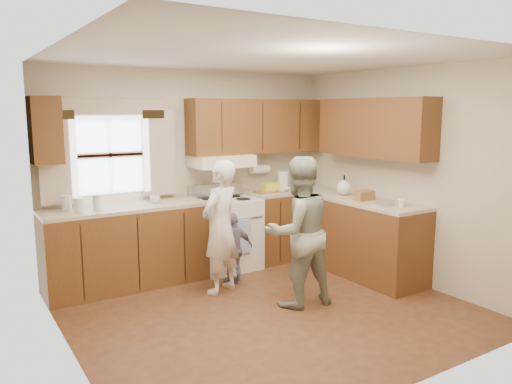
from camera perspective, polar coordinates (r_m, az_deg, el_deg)
room at (r=4.88m, az=1.52°, el=0.42°), size 3.80×3.80×3.80m
kitchen_fixtures at (r=6.17m, az=0.68°, el=-1.60°), size 3.80×2.25×2.15m
stove at (r=6.39m, az=-3.46°, el=-4.64°), size 0.76×0.67×1.07m
woman_left at (r=5.50m, az=-4.07°, el=-4.02°), size 0.64×0.55×1.48m
woman_right at (r=5.13m, az=4.85°, el=-4.57°), size 0.81×0.66×1.55m
child at (r=5.80m, az=-2.60°, el=-6.51°), size 0.51×0.23×0.85m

